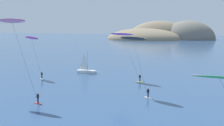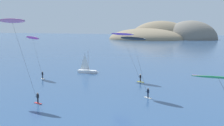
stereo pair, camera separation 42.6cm
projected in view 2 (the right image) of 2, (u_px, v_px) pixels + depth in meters
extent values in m
ellipsoid|color=#84755B|center=(161.00, 39.00, 230.03)|extent=(51.63, 29.14, 29.37)
ellipsoid|color=slate|center=(190.00, 39.00, 222.22)|extent=(41.73, 31.86, 29.74)
ellipsoid|color=#84755B|center=(146.00, 39.00, 222.10)|extent=(59.95, 43.34, 17.57)
ellipsoid|color=#84755B|center=(184.00, 39.00, 230.51)|extent=(41.54, 45.68, 16.36)
cube|color=white|center=(87.00, 72.00, 70.85)|extent=(4.82, 1.48, 0.70)
cone|color=white|center=(96.00, 72.00, 70.19)|extent=(2.17, 0.70, 0.67)
cylinder|color=#B2B2B7|center=(88.00, 60.00, 70.37)|extent=(0.12, 0.12, 5.00)
pyramid|color=white|center=(85.00, 61.00, 70.65)|extent=(1.80, 0.11, 4.25)
cylinder|color=#A5A5AD|center=(85.00, 69.00, 70.93)|extent=(1.80, 0.11, 0.08)
ellipsoid|color=green|center=(219.00, 77.00, 32.65)|extent=(6.34, 1.83, 0.62)
cylinder|color=#D660B7|center=(219.00, 77.00, 32.64)|extent=(5.93, 0.65, 0.16)
cube|color=silver|center=(148.00, 98.00, 46.95)|extent=(1.47, 1.17, 0.08)
cylinder|color=#192338|center=(148.00, 95.00, 46.89)|extent=(0.22, 0.22, 0.80)
cube|color=#192338|center=(148.00, 91.00, 46.79)|extent=(0.39, 0.33, 0.60)
sphere|color=#9E7051|center=(148.00, 89.00, 46.73)|extent=(0.22, 0.22, 0.22)
cylinder|color=black|center=(146.00, 92.00, 47.05)|extent=(0.28, 0.51, 0.04)
ellipsoid|color=black|center=(133.00, 38.00, 47.95)|extent=(5.61, 3.83, 0.82)
cylinder|color=white|center=(133.00, 38.00, 47.94)|extent=(4.76, 2.53, 0.16)
cylinder|color=#333338|center=(139.00, 65.00, 47.51)|extent=(2.78, 1.43, 8.70)
cube|color=yellow|center=(140.00, 82.00, 59.87)|extent=(1.55, 0.88, 0.08)
cylinder|color=black|center=(140.00, 80.00, 59.81)|extent=(0.22, 0.22, 0.80)
cube|color=black|center=(140.00, 77.00, 59.71)|extent=(0.39, 0.32, 0.60)
sphere|color=beige|center=(140.00, 75.00, 59.66)|extent=(0.22, 0.22, 0.22)
cylinder|color=black|center=(139.00, 77.00, 59.96)|extent=(0.26, 0.52, 0.04)
ellipsoid|color=purple|center=(122.00, 34.00, 61.74)|extent=(6.43, 4.01, 0.71)
cylinder|color=#7ACC42|center=(122.00, 34.00, 61.73)|extent=(5.56, 2.54, 0.16)
cylinder|color=#333338|center=(130.00, 55.00, 60.86)|extent=(4.34, 1.91, 8.92)
cube|color=silver|center=(43.00, 79.00, 63.27)|extent=(1.40, 1.27, 0.08)
cylinder|color=black|center=(43.00, 77.00, 63.21)|extent=(0.22, 0.22, 0.80)
cube|color=black|center=(42.00, 74.00, 63.11)|extent=(0.39, 0.33, 0.60)
sphere|color=tan|center=(42.00, 72.00, 63.05)|extent=(0.22, 0.22, 0.22)
cylinder|color=black|center=(42.00, 74.00, 63.37)|extent=(0.29, 0.51, 0.04)
ellipsoid|color=#D62D9E|center=(33.00, 38.00, 64.59)|extent=(5.43, 3.75, 0.90)
cylinder|color=#28D160|center=(33.00, 38.00, 64.58)|extent=(4.60, 2.47, 0.16)
cylinder|color=#333338|center=(37.00, 56.00, 63.99)|extent=(3.03, 1.57, 7.97)
cube|color=red|center=(38.00, 103.00, 43.78)|extent=(1.54, 0.92, 0.08)
cylinder|color=black|center=(38.00, 100.00, 43.72)|extent=(0.22, 0.22, 0.80)
cube|color=black|center=(38.00, 96.00, 43.62)|extent=(0.37, 0.26, 0.60)
sphere|color=#9E7051|center=(38.00, 93.00, 43.57)|extent=(0.22, 0.22, 0.22)
cylinder|color=black|center=(36.00, 97.00, 43.81)|extent=(0.15, 0.55, 0.04)
ellipsoid|color=pink|center=(12.00, 21.00, 44.31)|extent=(5.91, 2.16, 0.87)
cylinder|color=#14895B|center=(12.00, 20.00, 44.30)|extent=(5.46, 1.24, 0.16)
cylinder|color=#333338|center=(24.00, 59.00, 44.06)|extent=(4.47, 0.92, 11.67)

